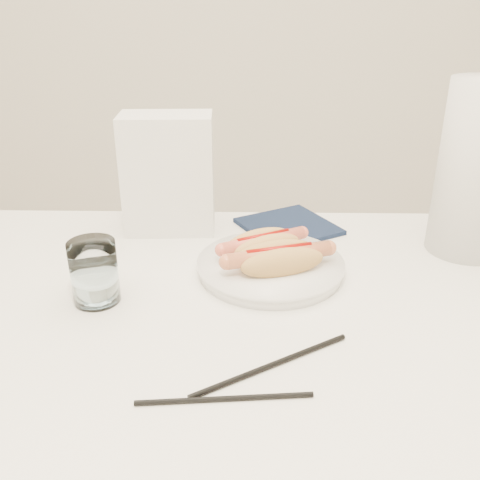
{
  "coord_description": "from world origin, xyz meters",
  "views": [
    {
      "loc": [
        0.03,
        -0.66,
        1.18
      ],
      "look_at": [
        0.01,
        0.11,
        0.82
      ],
      "focal_mm": 40.14,
      "sensor_mm": 36.0,
      "label": 1
    }
  ],
  "objects_px": {
    "hotdog_right": "(279,259)",
    "napkin_box": "(168,174)",
    "plate": "(270,268)",
    "paper_towel_roll": "(478,170)",
    "water_glass": "(94,272)",
    "hotdog_left": "(263,244)",
    "table": "(232,349)"
  },
  "relations": [
    {
      "from": "napkin_box",
      "to": "table",
      "type": "bearing_deg",
      "value": -70.01
    },
    {
      "from": "plate",
      "to": "paper_towel_roll",
      "type": "height_order",
      "value": "paper_towel_roll"
    },
    {
      "from": "hotdog_left",
      "to": "table",
      "type": "bearing_deg",
      "value": -134.75
    },
    {
      "from": "table",
      "to": "hotdog_left",
      "type": "bearing_deg",
      "value": 73.07
    },
    {
      "from": "plate",
      "to": "table",
      "type": "bearing_deg",
      "value": -115.11
    },
    {
      "from": "hotdog_right",
      "to": "napkin_box",
      "type": "relative_size",
      "value": 0.76
    },
    {
      "from": "water_glass",
      "to": "table",
      "type": "bearing_deg",
      "value": -10.15
    },
    {
      "from": "hotdog_right",
      "to": "water_glass",
      "type": "relative_size",
      "value": 1.76
    },
    {
      "from": "table",
      "to": "hotdog_left",
      "type": "relative_size",
      "value": 8.17
    },
    {
      "from": "plate",
      "to": "water_glass",
      "type": "relative_size",
      "value": 2.41
    },
    {
      "from": "hotdog_right",
      "to": "napkin_box",
      "type": "height_order",
      "value": "napkin_box"
    },
    {
      "from": "hotdog_right",
      "to": "paper_towel_roll",
      "type": "xyz_separation_m",
      "value": [
        0.34,
        0.13,
        0.11
      ]
    },
    {
      "from": "paper_towel_roll",
      "to": "plate",
      "type": "bearing_deg",
      "value": -164.3
    },
    {
      "from": "plate",
      "to": "hotdog_right",
      "type": "relative_size",
      "value": 1.37
    },
    {
      "from": "water_glass",
      "to": "paper_towel_roll",
      "type": "relative_size",
      "value": 0.32
    },
    {
      "from": "table",
      "to": "plate",
      "type": "bearing_deg",
      "value": 64.89
    },
    {
      "from": "table",
      "to": "hotdog_left",
      "type": "distance_m",
      "value": 0.19
    },
    {
      "from": "plate",
      "to": "hotdog_left",
      "type": "distance_m",
      "value": 0.04
    },
    {
      "from": "plate",
      "to": "paper_towel_roll",
      "type": "xyz_separation_m",
      "value": [
        0.35,
        0.1,
        0.14
      ]
    },
    {
      "from": "table",
      "to": "paper_towel_roll",
      "type": "height_order",
      "value": "paper_towel_roll"
    },
    {
      "from": "hotdog_left",
      "to": "water_glass",
      "type": "xyz_separation_m",
      "value": [
        -0.25,
        -0.12,
        0.01
      ]
    },
    {
      "from": "plate",
      "to": "water_glass",
      "type": "xyz_separation_m",
      "value": [
        -0.27,
        -0.09,
        0.04
      ]
    },
    {
      "from": "plate",
      "to": "hotdog_right",
      "type": "distance_m",
      "value": 0.04
    },
    {
      "from": "table",
      "to": "hotdog_right",
      "type": "relative_size",
      "value": 7.01
    },
    {
      "from": "napkin_box",
      "to": "paper_towel_roll",
      "type": "relative_size",
      "value": 0.75
    },
    {
      "from": "hotdog_right",
      "to": "water_glass",
      "type": "xyz_separation_m",
      "value": [
        -0.28,
        -0.06,
        0.01
      ]
    },
    {
      "from": "table",
      "to": "paper_towel_roll",
      "type": "bearing_deg",
      "value": 28.83
    },
    {
      "from": "plate",
      "to": "hotdog_right",
      "type": "bearing_deg",
      "value": -66.9
    },
    {
      "from": "napkin_box",
      "to": "hotdog_left",
      "type": "bearing_deg",
      "value": -43.21
    },
    {
      "from": "water_glass",
      "to": "paper_towel_roll",
      "type": "bearing_deg",
      "value": 17.15
    },
    {
      "from": "table",
      "to": "water_glass",
      "type": "relative_size",
      "value": 12.33
    },
    {
      "from": "plate",
      "to": "napkin_box",
      "type": "relative_size",
      "value": 1.04
    }
  ]
}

